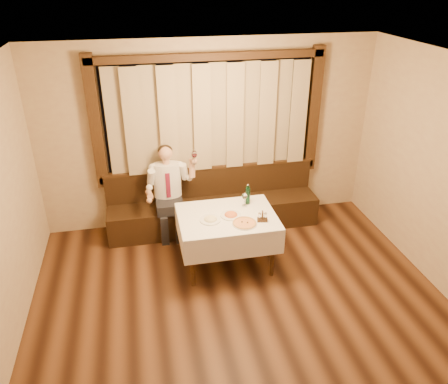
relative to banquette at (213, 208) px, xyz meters
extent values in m
cube|color=black|center=(0.00, -2.72, -0.32)|extent=(5.00, 6.00, 0.01)
cube|color=silver|center=(0.00, -2.72, 2.49)|extent=(5.00, 6.00, 0.01)
cube|color=tan|center=(0.00, 0.28, 1.09)|extent=(5.00, 0.01, 2.80)
cube|color=black|center=(0.00, 0.26, 1.39)|extent=(3.00, 0.02, 1.60)
cube|color=orange|center=(-0.70, 0.25, 1.09)|extent=(0.50, 0.01, 0.40)
cube|color=black|center=(0.00, 0.22, 0.54)|extent=(3.30, 0.12, 0.10)
cube|color=black|center=(0.00, 0.22, 2.24)|extent=(3.30, 0.12, 0.10)
cube|color=black|center=(-1.60, 0.22, 1.39)|extent=(0.16, 0.12, 1.90)
cube|color=black|center=(1.60, 0.22, 1.39)|extent=(0.16, 0.12, 1.90)
cube|color=#9A8463|center=(0.00, 0.16, 1.39)|extent=(2.90, 0.08, 1.55)
cube|color=black|center=(0.00, -0.04, -0.09)|extent=(3.20, 0.60, 0.45)
cube|color=black|center=(0.00, 0.20, 0.36)|extent=(3.20, 0.12, 0.45)
cube|color=black|center=(0.00, 0.20, 0.61)|extent=(3.20, 0.14, 0.04)
cylinder|color=black|center=(-0.52, -1.39, 0.04)|extent=(0.06, 0.06, 0.71)
cylinder|color=black|center=(0.52, -1.39, 0.04)|extent=(0.06, 0.06, 0.71)
cylinder|color=black|center=(-0.52, -0.65, 0.04)|extent=(0.06, 0.06, 0.71)
cylinder|color=black|center=(0.52, -0.65, 0.04)|extent=(0.06, 0.06, 0.71)
cube|color=black|center=(0.00, -1.02, 0.42)|extent=(1.20, 0.90, 0.04)
cube|color=white|center=(0.00, -1.02, 0.44)|extent=(1.26, 0.96, 0.01)
cube|color=white|center=(0.00, -1.50, 0.27)|extent=(1.26, 0.01, 0.35)
cube|color=white|center=(0.00, -0.54, 0.27)|extent=(1.26, 0.01, 0.35)
cube|color=white|center=(-0.63, -1.02, 0.27)|extent=(0.01, 0.96, 0.35)
cube|color=white|center=(0.63, -1.02, 0.27)|extent=(0.01, 0.96, 0.35)
cylinder|color=white|center=(0.17, -1.27, 0.45)|extent=(0.32, 0.32, 0.01)
cylinder|color=#CF641F|center=(0.17, -1.27, 0.46)|extent=(0.29, 0.29, 0.01)
torus|color=#C08949|center=(0.17, -1.27, 0.46)|extent=(0.30, 0.30, 0.02)
sphere|color=black|center=(0.14, -1.26, 0.47)|extent=(0.02, 0.02, 0.02)
sphere|color=black|center=(0.21, -1.28, 0.47)|extent=(0.02, 0.02, 0.02)
cylinder|color=white|center=(0.05, -1.04, 0.45)|extent=(0.27, 0.27, 0.02)
ellipsoid|color=#C84F20|center=(0.05, -1.04, 0.50)|extent=(0.17, 0.17, 0.08)
cylinder|color=white|center=(-0.23, -1.10, 0.45)|extent=(0.27, 0.27, 0.02)
ellipsoid|color=beige|center=(-0.23, -1.10, 0.50)|extent=(0.17, 0.17, 0.08)
cylinder|color=#0E4225|center=(0.34, -0.76, 0.56)|extent=(0.06, 0.06, 0.23)
cylinder|color=#0E4225|center=(0.34, -0.76, 0.70)|extent=(0.03, 0.03, 0.05)
cylinder|color=silver|center=(0.34, -0.76, 0.73)|extent=(0.03, 0.03, 0.01)
cylinder|color=white|center=(0.28, -0.82, 0.45)|extent=(0.07, 0.07, 0.01)
cylinder|color=white|center=(0.28, -0.82, 0.50)|extent=(0.01, 0.01, 0.10)
ellipsoid|color=white|center=(0.28, -0.82, 0.60)|extent=(0.07, 0.07, 0.09)
cube|color=black|center=(0.41, -1.25, 0.47)|extent=(0.14, 0.09, 0.04)
cube|color=black|center=(0.41, -1.25, 0.54)|extent=(0.03, 0.07, 0.10)
cylinder|color=white|center=(0.37, -1.25, 0.52)|extent=(0.03, 0.03, 0.08)
cylinder|color=silver|center=(0.37, -1.25, 0.56)|extent=(0.04, 0.04, 0.01)
cylinder|color=white|center=(0.44, -1.26, 0.52)|extent=(0.03, 0.03, 0.08)
cylinder|color=silver|center=(0.44, -1.26, 0.56)|extent=(0.04, 0.04, 0.01)
cube|color=black|center=(-0.68, -0.16, 0.22)|extent=(0.38, 0.43, 0.15)
cube|color=black|center=(-0.79, -0.37, -0.09)|extent=(0.11, 0.12, 0.45)
cube|color=black|center=(-0.57, -0.37, -0.09)|extent=(0.11, 0.12, 0.45)
ellipsoid|color=white|center=(-0.68, -0.01, 0.55)|extent=(0.40, 0.25, 0.52)
cube|color=maroon|center=(-0.68, -0.14, 0.52)|extent=(0.06, 0.01, 0.38)
cylinder|color=tan|center=(-0.68, -0.01, 0.85)|extent=(0.10, 0.10, 0.08)
sphere|color=tan|center=(-0.68, -0.01, 0.98)|extent=(0.20, 0.20, 0.20)
ellipsoid|color=black|center=(-0.68, 0.01, 1.00)|extent=(0.21, 0.21, 0.16)
sphere|color=white|center=(-0.87, -0.01, 0.76)|extent=(0.12, 0.12, 0.12)
sphere|color=white|center=(-0.49, -0.01, 0.76)|extent=(0.12, 0.12, 0.12)
sphere|color=tan|center=(-0.97, -0.41, 0.45)|extent=(0.08, 0.08, 0.08)
sphere|color=tan|center=(-0.30, -0.18, 0.89)|extent=(0.09, 0.09, 0.09)
cylinder|color=white|center=(-0.30, -0.21, 0.93)|extent=(0.01, 0.01, 0.11)
ellipsoid|color=white|center=(-0.30, -0.21, 1.01)|extent=(0.08, 0.08, 0.10)
ellipsoid|color=#4C070F|center=(-0.30, -0.21, 0.99)|extent=(0.06, 0.06, 0.06)
camera|label=1|loc=(-1.04, -5.81, 3.31)|focal=35.00mm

